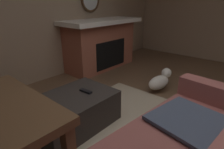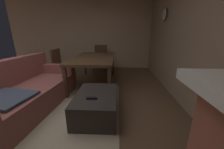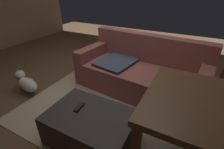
{
  "view_description": "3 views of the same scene",
  "coord_description": "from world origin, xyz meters",
  "px_view_note": "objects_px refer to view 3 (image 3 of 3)",
  "views": [
    {
      "loc": [
        1.45,
        0.56,
        1.38
      ],
      "look_at": [
        0.12,
        -0.6,
        0.69
      ],
      "focal_mm": 30.02,
      "sensor_mm": 36.0,
      "label": 1
    },
    {
      "loc": [
        -1.56,
        -1.35,
        1.31
      ],
      "look_at": [
        0.34,
        -1.26,
        0.72
      ],
      "focal_mm": 20.88,
      "sensor_mm": 36.0,
      "label": 2
    },
    {
      "loc": [
        1.16,
        -2.07,
        1.61
      ],
      "look_at": [
        0.6,
        -1.0,
        0.95
      ],
      "focal_mm": 26.27,
      "sensor_mm": 36.0,
      "label": 3
    }
  ],
  "objects_px": {
    "couch": "(140,72)",
    "tv_remote": "(79,107)",
    "ottoman_coffee_table": "(91,127)",
    "small_dog": "(26,83)"
  },
  "relations": [
    {
      "from": "couch",
      "to": "tv_remote",
      "type": "height_order",
      "value": "couch"
    },
    {
      "from": "ottoman_coffee_table",
      "to": "small_dog",
      "type": "xyz_separation_m",
      "value": [
        -1.5,
        0.31,
        -0.01
      ]
    },
    {
      "from": "tv_remote",
      "to": "couch",
      "type": "bearing_deg",
      "value": 72.25
    },
    {
      "from": "tv_remote",
      "to": "small_dog",
      "type": "distance_m",
      "value": 1.38
    },
    {
      "from": "tv_remote",
      "to": "small_dog",
      "type": "xyz_separation_m",
      "value": [
        -1.33,
        0.28,
        -0.22
      ]
    },
    {
      "from": "tv_remote",
      "to": "small_dog",
      "type": "height_order",
      "value": "tv_remote"
    },
    {
      "from": "ottoman_coffee_table",
      "to": "small_dog",
      "type": "relative_size",
      "value": 1.88
    },
    {
      "from": "couch",
      "to": "ottoman_coffee_table",
      "type": "xyz_separation_m",
      "value": [
        -0.11,
        -1.31,
        -0.12
      ]
    },
    {
      "from": "ottoman_coffee_table",
      "to": "tv_remote",
      "type": "relative_size",
      "value": 5.9
    },
    {
      "from": "couch",
      "to": "small_dog",
      "type": "bearing_deg",
      "value": -148.28
    }
  ]
}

